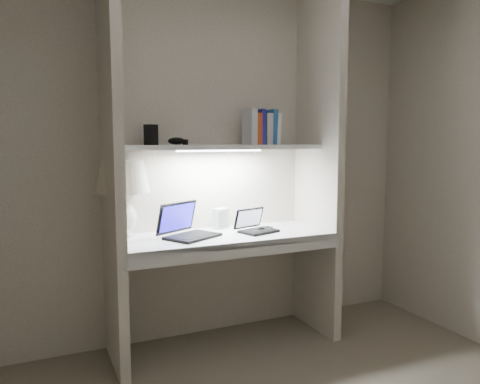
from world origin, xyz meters
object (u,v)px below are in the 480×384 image
laptop_main (187,229)px  laptop_netbook (255,226)px  book_row (261,128)px  table_lamp (123,186)px  speaker (221,218)px

laptop_main → laptop_netbook: bearing=-33.4°
book_row → table_lamp: bearing=177.4°
table_lamp → laptop_main: (0.38, -0.14, -0.29)m
table_lamp → laptop_main: table_lamp is taller
laptop_netbook → speaker: 0.27m
laptop_netbook → book_row: book_row is taller
laptop_netbook → book_row: size_ratio=1.19×
laptop_netbook → book_row: (0.11, 0.13, 0.67)m
laptop_main → table_lamp: bearing=129.7°
laptop_netbook → speaker: (-0.17, 0.21, 0.03)m
laptop_main → laptop_netbook: laptop_main is taller
laptop_netbook → table_lamp: bearing=151.6°
laptop_main → book_row: size_ratio=1.73×
table_lamp → speaker: table_lamp is taller
book_row → laptop_main: bearing=-170.5°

